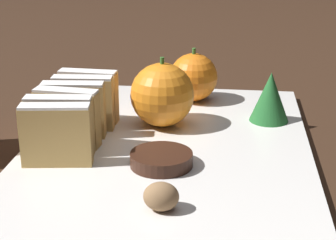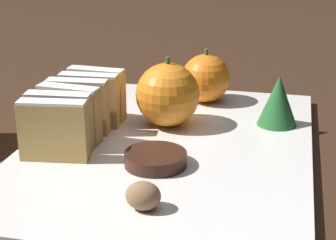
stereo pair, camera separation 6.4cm
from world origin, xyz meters
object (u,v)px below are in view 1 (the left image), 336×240
orange_near (162,95)px  walnut (161,196)px  chocolate_cookie (157,159)px  orange_far (193,77)px

orange_near → walnut: bearing=-82.9°
walnut → orange_near: bearing=97.1°
chocolate_cookie → walnut: bearing=-79.8°
orange_near → chocolate_cookie: bearing=-85.3°
orange_far → chocolate_cookie: 0.23m
orange_near → walnut: 0.22m
orange_far → walnut: size_ratio=2.33×
orange_far → chocolate_cookie: (-0.02, -0.22, -0.03)m
orange_near → orange_far: size_ratio=1.16×
orange_near → orange_far: orange_near is taller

